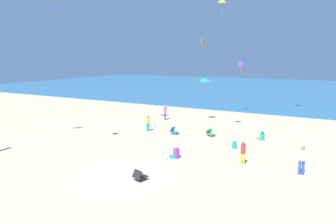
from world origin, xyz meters
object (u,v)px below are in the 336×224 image
object	(u,v)px
person_4	(165,111)
kite_teal	(205,79)
beach_chair_far_left	(210,133)
person_7	(148,122)
person_6	(234,145)
kite_yellow	(222,1)
kite_orange	(203,43)
person_5	(243,151)
kite_purple	(241,65)
person_1	(302,158)
beach_chair_mid_beach	(140,175)
person_3	(176,153)
person_0	(262,137)
beach_chair_far_right	(174,131)

from	to	relation	value
person_4	kite_teal	size ratio (longest dim) A/B	1.03
beach_chair_far_left	person_7	size ratio (longest dim) A/B	0.56
person_6	kite_teal	size ratio (longest dim) A/B	0.44
person_4	kite_yellow	bearing A→B (deg)	117.58
kite_teal	beach_chair_far_left	bearing A→B (deg)	-64.07
beach_chair_far_left	kite_orange	size ratio (longest dim) A/B	0.59
beach_chair_far_left	person_4	distance (m)	7.32
person_5	person_7	bearing A→B (deg)	-115.12
person_6	kite_yellow	size ratio (longest dim) A/B	0.60
beach_chair_far_left	kite_purple	distance (m)	12.29
person_6	person_1	bearing A→B (deg)	-150.49
beach_chair_mid_beach	beach_chair_far_left	size ratio (longest dim) A/B	1.03
person_3	kite_purple	size ratio (longest dim) A/B	0.52
person_0	person_6	distance (m)	3.31
person_1	kite_yellow	bearing A→B (deg)	29.05
person_4	person_7	bearing A→B (deg)	64.77
beach_chair_far_right	kite_orange	world-z (taller)	kite_orange
beach_chair_far_left	person_5	bearing A→B (deg)	-32.20
kite_teal	kite_purple	xyz separation A→B (m)	(1.95, 6.10, 1.33)
kite_yellow	person_5	bearing A→B (deg)	-59.47
beach_chair_far_left	person_6	bearing A→B (deg)	-21.29
kite_purple	kite_orange	distance (m)	5.01
beach_chair_mid_beach	person_3	bearing A→B (deg)	14.62
person_7	kite_teal	xyz separation A→B (m)	(2.88, 5.98, 3.34)
person_0	person_4	world-z (taller)	person_4
kite_purple	kite_yellow	xyz separation A→B (m)	(0.99, -10.64, 4.93)
beach_chair_mid_beach	kite_orange	bearing A→B (deg)	27.93
beach_chair_far_left	person_3	distance (m)	6.10
person_0	person_5	size ratio (longest dim) A/B	0.52
person_3	kite_yellow	size ratio (longest dim) A/B	0.75
kite_purple	kite_yellow	bearing A→B (deg)	-84.70
person_4	person_7	world-z (taller)	person_4
beach_chair_mid_beach	kite_yellow	world-z (taller)	kite_yellow
kite_yellow	person_0	bearing A→B (deg)	2.88
beach_chair_mid_beach	beach_chair_far_left	bearing A→B (deg)	14.99
beach_chair_mid_beach	kite_teal	size ratio (longest dim) A/B	0.55
person_7	kite_purple	size ratio (longest dim) A/B	0.92
person_3	person_6	bearing A→B (deg)	-153.70
person_3	beach_chair_far_right	bearing A→B (deg)	-89.46
person_0	person_4	size ratio (longest dim) A/B	0.47
kite_teal	person_1	bearing A→B (deg)	-47.59
person_0	person_5	bearing A→B (deg)	92.67
beach_chair_far_right	kite_purple	size ratio (longest dim) A/B	0.48
person_3	kite_purple	xyz separation A→B (m)	(-0.34, 17.19, 5.20)
kite_orange	person_7	bearing A→B (deg)	-98.19
beach_chair_far_left	kite_teal	world-z (taller)	kite_teal
person_4	beach_chair_far_right	bearing A→B (deg)	89.96
beach_chair_mid_beach	person_7	size ratio (longest dim) A/B	0.57
person_5	kite_purple	bearing A→B (deg)	-165.31
kite_yellow	person_6	bearing A→B (deg)	-53.67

